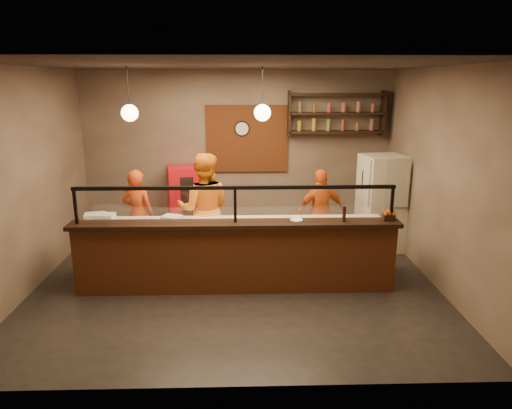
{
  "coord_description": "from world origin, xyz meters",
  "views": [
    {
      "loc": [
        0.11,
        -6.47,
        2.99
      ],
      "look_at": [
        0.31,
        0.3,
        1.15
      ],
      "focal_mm": 32.0,
      "sensor_mm": 36.0,
      "label": 1
    }
  ],
  "objects_px": {
    "wall_clock": "(242,129)",
    "pepper_mill": "(344,214)",
    "cook_left": "(138,214)",
    "red_cooler": "(185,202)",
    "fridge": "(381,203)",
    "condiment_caddy": "(389,217)",
    "pizza_dough": "(295,220)",
    "cook_mid": "(204,209)",
    "cook_right": "(321,211)"
  },
  "relations": [
    {
      "from": "condiment_caddy",
      "to": "cook_mid",
      "type": "bearing_deg",
      "value": 158.07
    },
    {
      "from": "wall_clock",
      "to": "pizza_dough",
      "type": "bearing_deg",
      "value": -69.45
    },
    {
      "from": "pizza_dough",
      "to": "wall_clock",
      "type": "bearing_deg",
      "value": 110.55
    },
    {
      "from": "red_cooler",
      "to": "pizza_dough",
      "type": "height_order",
      "value": "red_cooler"
    },
    {
      "from": "cook_left",
      "to": "red_cooler",
      "type": "xyz_separation_m",
      "value": [
        0.66,
        1.06,
        -0.07
      ]
    },
    {
      "from": "fridge",
      "to": "pizza_dough",
      "type": "height_order",
      "value": "fridge"
    },
    {
      "from": "fridge",
      "to": "condiment_caddy",
      "type": "distance_m",
      "value": 1.71
    },
    {
      "from": "cook_left",
      "to": "cook_mid",
      "type": "relative_size",
      "value": 0.83
    },
    {
      "from": "cook_mid",
      "to": "cook_left",
      "type": "bearing_deg",
      "value": -12.97
    },
    {
      "from": "wall_clock",
      "to": "pepper_mill",
      "type": "bearing_deg",
      "value": -62.66
    },
    {
      "from": "cook_left",
      "to": "red_cooler",
      "type": "bearing_deg",
      "value": -105.59
    },
    {
      "from": "red_cooler",
      "to": "pepper_mill",
      "type": "xyz_separation_m",
      "value": [
        2.57,
        -2.48,
        0.46
      ]
    },
    {
      "from": "wall_clock",
      "to": "pizza_dough",
      "type": "xyz_separation_m",
      "value": [
        0.82,
        -2.18,
        -1.19
      ]
    },
    {
      "from": "pepper_mill",
      "to": "fridge",
      "type": "bearing_deg",
      "value": 58.09
    },
    {
      "from": "cook_right",
      "to": "pizza_dough",
      "type": "relative_size",
      "value": 3.12
    },
    {
      "from": "fridge",
      "to": "cook_right",
      "type": "bearing_deg",
      "value": 176.17
    },
    {
      "from": "cook_mid",
      "to": "fridge",
      "type": "distance_m",
      "value": 3.19
    },
    {
      "from": "fridge",
      "to": "pizza_dough",
      "type": "distance_m",
      "value": 2.01
    },
    {
      "from": "pizza_dough",
      "to": "cook_mid",
      "type": "bearing_deg",
      "value": 159.26
    },
    {
      "from": "cook_left",
      "to": "cook_mid",
      "type": "xyz_separation_m",
      "value": [
        1.15,
        -0.25,
        0.16
      ]
    },
    {
      "from": "cook_right",
      "to": "wall_clock",
      "type": "bearing_deg",
      "value": -55.01
    },
    {
      "from": "cook_mid",
      "to": "red_cooler",
      "type": "distance_m",
      "value": 1.42
    },
    {
      "from": "cook_left",
      "to": "fridge",
      "type": "xyz_separation_m",
      "value": [
        4.29,
        0.28,
        0.09
      ]
    },
    {
      "from": "cook_right",
      "to": "fridge",
      "type": "height_order",
      "value": "fridge"
    },
    {
      "from": "red_cooler",
      "to": "cook_left",
      "type": "bearing_deg",
      "value": -135.24
    },
    {
      "from": "condiment_caddy",
      "to": "pepper_mill",
      "type": "height_order",
      "value": "pepper_mill"
    },
    {
      "from": "pepper_mill",
      "to": "cook_left",
      "type": "bearing_deg",
      "value": 156.33
    },
    {
      "from": "cook_mid",
      "to": "pepper_mill",
      "type": "bearing_deg",
      "value": 150.31
    },
    {
      "from": "fridge",
      "to": "pepper_mill",
      "type": "relative_size",
      "value": 7.77
    },
    {
      "from": "pizza_dough",
      "to": "condiment_caddy",
      "type": "height_order",
      "value": "condiment_caddy"
    },
    {
      "from": "pizza_dough",
      "to": "condiment_caddy",
      "type": "bearing_deg",
      "value": -23.25
    },
    {
      "from": "cook_left",
      "to": "pepper_mill",
      "type": "relative_size",
      "value": 7.0
    },
    {
      "from": "wall_clock",
      "to": "red_cooler",
      "type": "distance_m",
      "value": 1.82
    },
    {
      "from": "wall_clock",
      "to": "fridge",
      "type": "xyz_separation_m",
      "value": [
        2.5,
        -1.08,
        -1.23
      ]
    },
    {
      "from": "red_cooler",
      "to": "cook_right",
      "type": "bearing_deg",
      "value": -32.53
    },
    {
      "from": "wall_clock",
      "to": "condiment_caddy",
      "type": "xyz_separation_m",
      "value": [
        2.1,
        -2.73,
        -0.99
      ]
    },
    {
      "from": "condiment_caddy",
      "to": "pepper_mill",
      "type": "xyz_separation_m",
      "value": [
        -0.66,
        -0.06,
        0.07
      ]
    },
    {
      "from": "cook_left",
      "to": "cook_mid",
      "type": "distance_m",
      "value": 1.19
    },
    {
      "from": "fridge",
      "to": "pepper_mill",
      "type": "bearing_deg",
      "value": -131.3
    },
    {
      "from": "wall_clock",
      "to": "fridge",
      "type": "relative_size",
      "value": 0.17
    },
    {
      "from": "fridge",
      "to": "cook_mid",
      "type": "bearing_deg",
      "value": -179.65
    },
    {
      "from": "wall_clock",
      "to": "pepper_mill",
      "type": "height_order",
      "value": "wall_clock"
    },
    {
      "from": "cook_mid",
      "to": "pepper_mill",
      "type": "xyz_separation_m",
      "value": [
        2.08,
        -1.16,
        0.23
      ]
    },
    {
      "from": "red_cooler",
      "to": "wall_clock",
      "type": "bearing_deg",
      "value": 2.2
    },
    {
      "from": "cook_mid",
      "to": "red_cooler",
      "type": "relative_size",
      "value": 1.32
    },
    {
      "from": "wall_clock",
      "to": "cook_left",
      "type": "height_order",
      "value": "wall_clock"
    },
    {
      "from": "cook_left",
      "to": "condiment_caddy",
      "type": "relative_size",
      "value": 9.5
    },
    {
      "from": "cook_left",
      "to": "pepper_mill",
      "type": "xyz_separation_m",
      "value": [
        3.23,
        -1.42,
        0.39
      ]
    },
    {
      "from": "red_cooler",
      "to": "pepper_mill",
      "type": "relative_size",
      "value": 6.37
    },
    {
      "from": "cook_right",
      "to": "fridge",
      "type": "distance_m",
      "value": 1.12
    }
  ]
}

